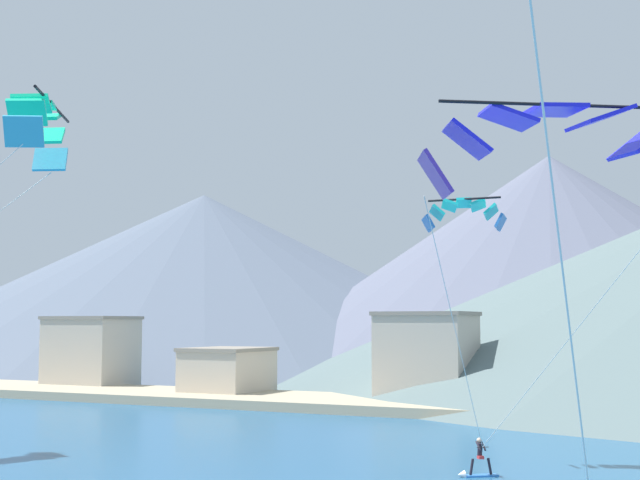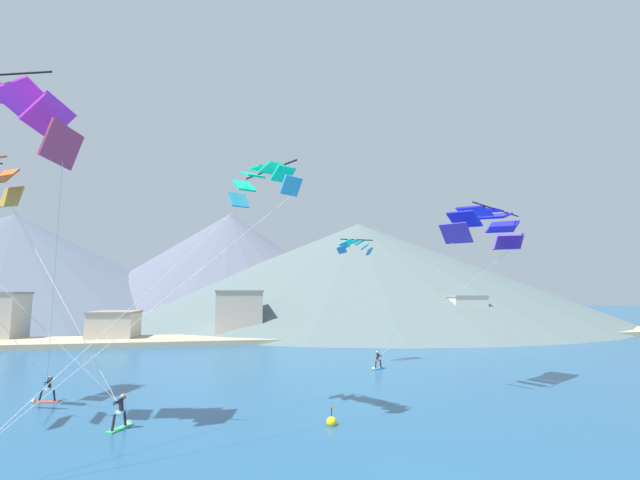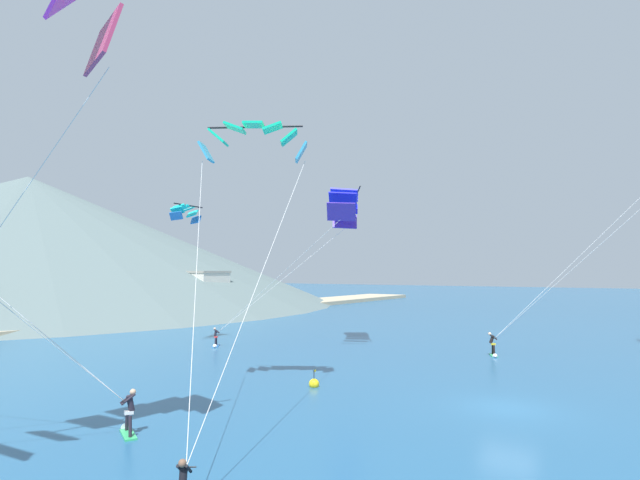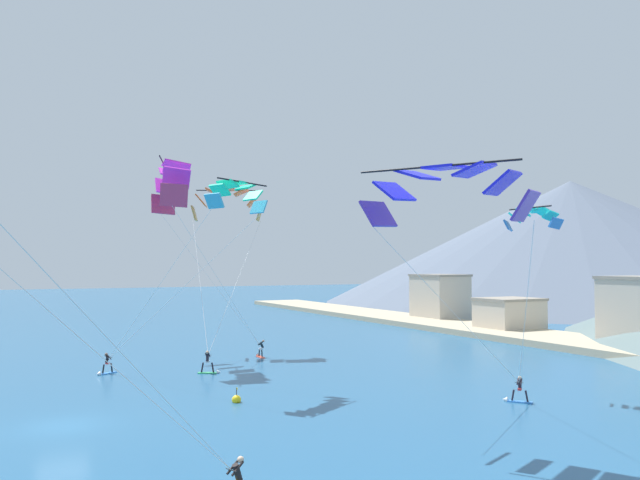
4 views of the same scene
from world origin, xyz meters
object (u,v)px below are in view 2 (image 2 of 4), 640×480
kitesurfer_far_left (377,364)px  parafoil_kite_mid_center (261,181)px  kitesurfer_near_lead (123,417)px  kitesurfer_near_trail (44,395)px  parafoil_kite_distant_high_outer (355,245)px  parafoil_kite_far_left (484,223)px  race_marker_buoy (332,422)px

kitesurfer_far_left → parafoil_kite_mid_center: parafoil_kite_mid_center is taller
kitesurfer_near_lead → kitesurfer_near_trail: size_ratio=1.03×
kitesurfer_near_lead → parafoil_kite_mid_center: bearing=-2.8°
parafoil_kite_mid_center → parafoil_kite_distant_high_outer: parafoil_kite_mid_center is taller
kitesurfer_near_trail → parafoil_kite_far_left: size_ratio=0.14×
parafoil_kite_mid_center → parafoil_kite_far_left: bearing=15.2°
kitesurfer_near_lead → race_marker_buoy: size_ratio=1.78×
parafoil_kite_mid_center → parafoil_kite_distant_high_outer: bearing=58.5°
kitesurfer_near_trail → kitesurfer_far_left: kitesurfer_far_left is taller
parafoil_kite_mid_center → parafoil_kite_far_left: parafoil_kite_mid_center is taller
parafoil_kite_mid_center → kitesurfer_near_trail: bearing=152.1°
race_marker_buoy → parafoil_kite_distant_high_outer: bearing=70.2°
kitesurfer_near_trail → kitesurfer_far_left: bearing=16.3°
kitesurfer_near_trail → parafoil_kite_far_left: 31.78m
parafoil_kite_mid_center → kitesurfer_near_lead: bearing=177.2°
parafoil_kite_far_left → parafoil_kite_distant_high_outer: parafoil_kite_far_left is taller
kitesurfer_far_left → race_marker_buoy: bearing=-116.5°
kitesurfer_near_trail → parafoil_kite_mid_center: 19.30m
parafoil_kite_mid_center → parafoil_kite_far_left: 17.28m
kitesurfer_near_trail → parafoil_kite_distant_high_outer: bearing=22.9°
kitesurfer_near_trail → parafoil_kite_mid_center: bearing=-27.9°
kitesurfer_near_lead → parafoil_kite_far_left: parafoil_kite_far_left is taller
kitesurfer_far_left → parafoil_kite_mid_center: 21.89m
kitesurfer_near_trail → race_marker_buoy: (16.67, -8.04, -0.29)m
kitesurfer_far_left → race_marker_buoy: kitesurfer_far_left is taller
kitesurfer_far_left → parafoil_kite_distant_high_outer: bearing=112.7°
kitesurfer_near_lead → parafoil_kite_far_left: 26.33m
kitesurfer_near_trail → parafoil_kite_distant_high_outer: parafoil_kite_distant_high_outer is taller
parafoil_kite_far_left → parafoil_kite_distant_high_outer: (-6.49, 12.07, -0.47)m
parafoil_kite_far_left → race_marker_buoy: bearing=-156.1°
kitesurfer_far_left → parafoil_kite_distant_high_outer: size_ratio=0.43×
kitesurfer_near_trail → kitesurfer_far_left: size_ratio=1.07×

